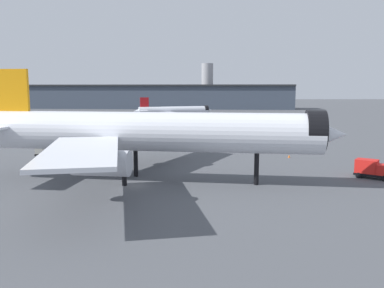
{
  "coord_description": "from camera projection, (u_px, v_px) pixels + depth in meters",
  "views": [
    {
      "loc": [
        6.84,
        -58.74,
        14.5
      ],
      "look_at": [
        8.79,
        1.52,
        6.02
      ],
      "focal_mm": 37.46,
      "sensor_mm": 36.0,
      "label": 1
    }
  ],
  "objects": [
    {
      "name": "airliner_far_taxiway",
      "position": [
        174.0,
        111.0,
        173.19
      ],
      "size": [
        34.7,
        30.99,
        10.47
      ],
      "rotation": [
        0.0,
        0.0,
        0.25
      ],
      "color": "silver",
      "rests_on": "ground"
    },
    {
      "name": "baggage_cart_trailing",
      "position": [
        40.0,
        151.0,
        86.78
      ],
      "size": [
        2.04,
        2.47,
        1.82
      ],
      "rotation": [
        0.0,
        0.0,
        1.62
      ],
      "color": "black",
      "rests_on": "ground"
    },
    {
      "name": "terminal_building",
      "position": [
        120.0,
        96.0,
        282.96
      ],
      "size": [
        244.52,
        52.63,
        31.12
      ],
      "rotation": [
        0.0,
        0.0,
        -0.12
      ],
      "color": "#3D4756",
      "rests_on": "ground"
    },
    {
      "name": "traffic_cone_wingtip",
      "position": [
        289.0,
        156.0,
        83.8
      ],
      "size": [
        0.46,
        0.46,
        0.58
      ],
      "primitive_type": "cone",
      "color": "#F2600C",
      "rests_on": "ground"
    },
    {
      "name": "ground",
      "position": [
        134.0,
        185.0,
        59.93
      ],
      "size": [
        900.0,
        900.0,
        0.0
      ],
      "primitive_type": "plane",
      "color": "#4C4F54"
    },
    {
      "name": "baggage_tug_wing",
      "position": [
        143.0,
        144.0,
        97.9
      ],
      "size": [
        3.57,
        3.13,
        1.85
      ],
      "rotation": [
        0.0,
        0.0,
        5.74
      ],
      "color": "black",
      "rests_on": "ground"
    },
    {
      "name": "airliner_near_gate",
      "position": [
        144.0,
        132.0,
        61.65
      ],
      "size": [
        60.24,
        54.29,
        17.45
      ],
      "rotation": [
        0.0,
        0.0,
        -0.17
      ],
      "color": "silver",
      "rests_on": "ground"
    },
    {
      "name": "service_truck_front",
      "position": [
        372.0,
        169.0,
        64.45
      ],
      "size": [
        5.77,
        5.15,
        3.0
      ],
      "rotation": [
        0.0,
        0.0,
        5.64
      ],
      "color": "black",
      "rests_on": "ground"
    }
  ]
}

